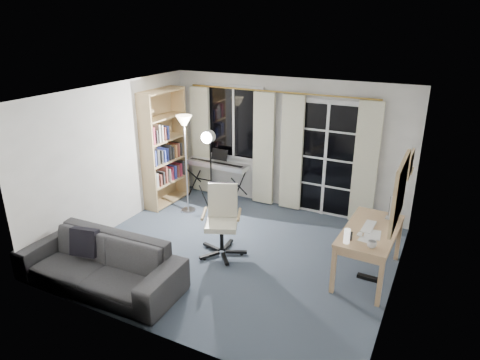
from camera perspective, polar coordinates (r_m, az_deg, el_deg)
name	(u,v)px	position (r m, az deg, el deg)	size (l,w,h in m)	color
floor	(236,253)	(6.60, -0.53, -9.76)	(4.50, 4.00, 0.02)	#3B4857
window	(234,122)	(8.13, -0.75, 7.68)	(1.20, 0.08, 1.40)	white
french_door	(326,160)	(7.62, 11.36, 2.66)	(1.32, 0.09, 2.11)	white
curtains	(277,151)	(7.79, 4.92, 3.91)	(3.60, 0.07, 2.13)	gold
bookshelf	(162,151)	(8.11, -10.39, 3.83)	(0.39, 1.02, 2.16)	tan
torchiere_lamp	(185,135)	(7.51, -7.38, 5.91)	(0.31, 0.31, 1.79)	#B2B2B7
keyboard_piano	(217,165)	(8.23, -3.08, 2.01)	(1.28, 0.65, 0.92)	black
studio_light	(209,147)	(7.28, -4.17, 4.40)	(0.28, 0.32, 1.62)	black
office_chair	(222,213)	(6.39, -2.38, -4.46)	(0.73, 0.72, 1.06)	black
desk	(370,235)	(6.04, 16.98, -7.02)	(0.71, 1.34, 0.71)	tan
monitor	(394,201)	(6.28, 19.84, -2.70)	(0.17, 0.51, 0.44)	silver
desk_clutter	(361,245)	(5.89, 15.88, -8.39)	(0.43, 0.80, 0.90)	white
mug	(372,243)	(5.52, 17.17, -8.09)	(0.12, 0.09, 0.12)	silver
wall_mirror	(399,192)	(5.04, 20.48, -1.47)	(0.04, 0.94, 0.74)	tan
framed_print	(410,164)	(5.87, 21.76, 1.97)	(0.03, 0.42, 0.32)	tan
wall_shelf	(407,166)	(6.41, 21.43, 1.71)	(0.16, 0.30, 0.18)	tan
sofa	(98,256)	(5.96, -18.40, -9.60)	(2.27, 0.74, 0.88)	#28272A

